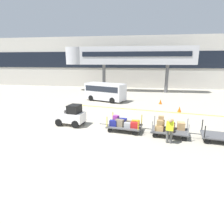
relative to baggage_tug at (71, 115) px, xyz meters
name	(u,v)px	position (x,y,z in m)	size (l,w,h in m)	color
ground_plane	(92,142)	(2.39, -2.78, -0.75)	(120.00, 120.00, 0.00)	#A8A08E
apron_lead_line	(149,111)	(5.91, 5.40, -0.75)	(16.81, 0.20, 0.01)	yellow
terminal_building	(129,62)	(2.39, 23.20, 3.70)	(53.49, 2.51, 8.90)	#BCB7AD
jet_bridge	(124,56)	(2.12, 17.21, 4.65)	(19.62, 3.00, 6.75)	#B7B7BC
baggage_tug	(71,115)	(0.00, 0.00, 0.00)	(2.24, 1.51, 1.58)	white
baggage_cart_lead	(124,124)	(4.09, -0.63, -0.25)	(3.08, 1.74, 1.10)	#4C4C4F
baggage_cart_middle	(169,127)	(7.01, -1.02, -0.21)	(3.08, 1.74, 1.21)	#4C4C4F
baggage_cart_tail	(222,136)	(10.04, -1.56, -0.41)	(3.08, 1.74, 1.10)	#4C4C4F
baggage_handler	(170,129)	(6.89, -2.31, 0.11)	(0.47, 0.49, 1.56)	#4C4C4C
shuttle_van	(105,91)	(0.77, 9.49, 0.48)	(5.16, 3.50, 2.10)	silver
safety_cone_near	(160,102)	(7.23, 8.66, -0.48)	(0.36, 0.36, 0.55)	#EA590F
safety_cone_far	(179,109)	(8.73, 5.31, -0.48)	(0.36, 0.36, 0.55)	#EA590F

